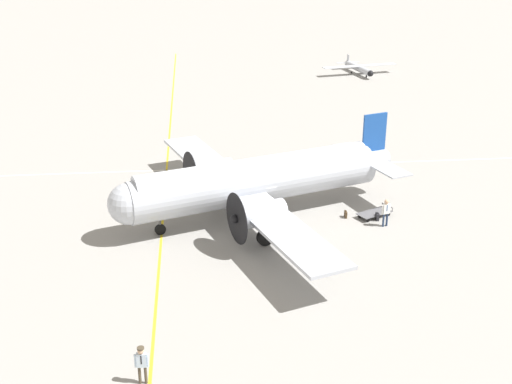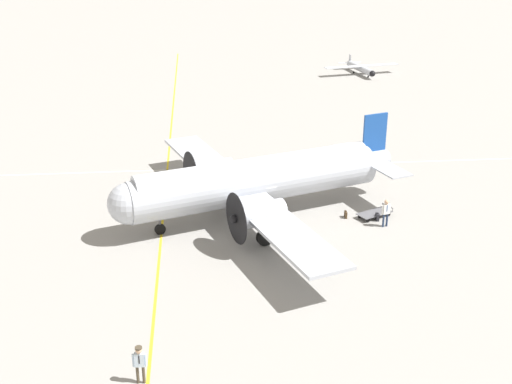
% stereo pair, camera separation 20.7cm
% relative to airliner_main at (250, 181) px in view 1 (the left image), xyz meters
% --- Properties ---
extents(ground_plane, '(300.00, 300.00, 0.00)m').
position_rel_airliner_main_xyz_m(ground_plane, '(-0.14, 0.41, -2.59)').
color(ground_plane, gray).
extents(apron_line_eastwest, '(120.00, 0.16, 0.01)m').
position_rel_airliner_main_xyz_m(apron_line_eastwest, '(-0.14, -5.78, -2.59)').
color(apron_line_eastwest, gold).
rests_on(apron_line_eastwest, ground_plane).
extents(apron_line_northsouth, '(0.16, 120.00, 0.01)m').
position_rel_airliner_main_xyz_m(apron_line_northsouth, '(-9.57, 0.41, -2.59)').
color(apron_line_northsouth, silver).
rests_on(apron_line_northsouth, ground_plane).
extents(airliner_main, '(23.41, 19.69, 6.00)m').
position_rel_airliner_main_xyz_m(airliner_main, '(0.00, 0.00, 0.00)').
color(airliner_main, '#ADB2BC').
rests_on(airliner_main, ground_plane).
extents(crew_foreground, '(0.32, 0.62, 1.82)m').
position_rel_airliner_main_xyz_m(crew_foreground, '(16.24, -6.05, -1.45)').
color(crew_foreground, '#473D2D').
rests_on(crew_foreground, ground_plane).
extents(passenger_boarding, '(0.31, 0.62, 1.87)m').
position_rel_airliner_main_xyz_m(passenger_boarding, '(2.24, 8.53, -1.45)').
color(passenger_boarding, navy).
rests_on(passenger_boarding, ground_plane).
extents(suitcase_near_door, '(0.38, 0.19, 0.55)m').
position_rel_airliner_main_xyz_m(suitcase_near_door, '(1.30, 8.28, -2.34)').
color(suitcase_near_door, '#232328').
rests_on(suitcase_near_door, ground_plane).
extents(suitcase_upright_spare, '(0.42, 0.13, 0.49)m').
position_rel_airliner_main_xyz_m(suitcase_upright_spare, '(0.66, 6.32, -2.37)').
color(suitcase_upright_spare, '#47331E').
rests_on(suitcase_upright_spare, ground_plane).
extents(baggage_cart, '(2.00, 2.58, 0.56)m').
position_rel_airliner_main_xyz_m(baggage_cart, '(0.73, 8.26, -2.31)').
color(baggage_cart, '#56565B').
rests_on(baggage_cart, ground_plane).
extents(light_aircraft_distant, '(7.67, 10.16, 1.96)m').
position_rel_airliner_main_xyz_m(light_aircraft_distant, '(-43.06, 18.30, -1.77)').
color(light_aircraft_distant, '#B7BCC6').
rests_on(light_aircraft_distant, ground_plane).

